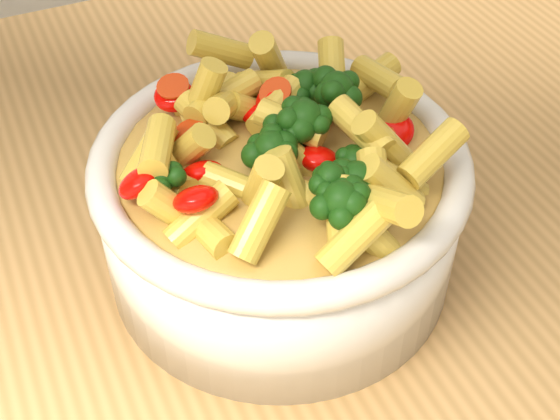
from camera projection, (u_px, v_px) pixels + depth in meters
name	position (u px, v px, depth m)	size (l,w,h in m)	color
table	(227.00, 310.00, 0.69)	(1.20, 0.80, 0.90)	tan
serving_bowl	(280.00, 209.00, 0.55)	(0.26, 0.26, 0.11)	silver
pasta_salad	(280.00, 132.00, 0.50)	(0.20, 0.20, 0.05)	gold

